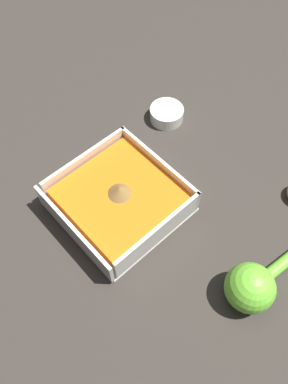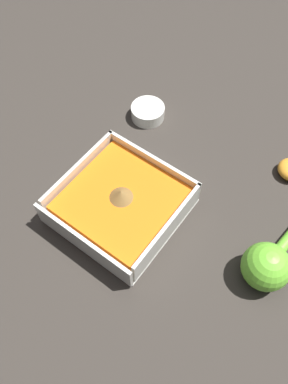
% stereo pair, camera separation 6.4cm
% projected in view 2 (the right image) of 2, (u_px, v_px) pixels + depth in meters
% --- Properties ---
extents(ground_plane, '(4.00, 4.00, 0.00)m').
position_uv_depth(ground_plane, '(107.00, 200.00, 0.67)').
color(ground_plane, '#332D28').
extents(square_dish, '(0.19, 0.19, 0.06)m').
position_uv_depth(square_dish, '(120.00, 205.00, 0.63)').
color(square_dish, silver).
rests_on(square_dish, ground_plane).
extents(spice_bowl, '(0.07, 0.07, 0.03)m').
position_uv_depth(spice_bowl, '(148.00, 112.00, 0.76)').
color(spice_bowl, silver).
rests_on(spice_bowl, ground_plane).
extents(lemon_squeezer, '(0.07, 0.22, 0.07)m').
position_uv_depth(lemon_squeezer, '(270.00, 262.00, 0.57)').
color(lemon_squeezer, '#6BC633').
rests_on(lemon_squeezer, ground_plane).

